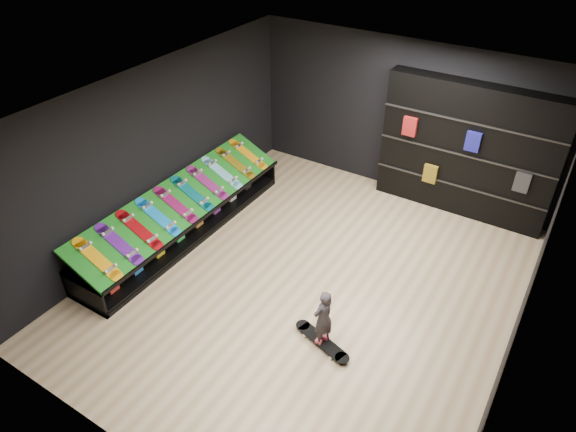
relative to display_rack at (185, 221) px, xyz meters
The scene contains 21 objects.
floor 2.56m from the display_rack, ahead, with size 6.00×7.00×0.01m, color tan.
ceiling 3.75m from the display_rack, ahead, with size 6.00×7.00×0.01m, color white.
wall_back 4.51m from the display_rack, 53.92° to the left, with size 6.00×0.02×3.00m, color black.
wall_front 4.51m from the display_rack, 53.92° to the right, with size 6.00×0.02×3.00m, color black.
wall_left 1.33m from the display_rack, behind, with size 0.02×7.00×3.00m, color black.
wall_right 5.69m from the display_rack, ahead, with size 0.02×7.00×3.00m, color black.
display_rack is the anchor object (origin of this frame).
turf_ramp 0.46m from the display_rack, ahead, with size 1.00×4.50×0.04m, color #0F6112.
back_shelving 5.21m from the display_rack, 40.48° to the left, with size 3.12×0.36×2.50m, color black.
floor_skateboard 3.50m from the display_rack, 16.56° to the right, with size 0.98×0.22×0.09m, color black, non-canonical shape.
child 3.50m from the display_rack, 16.56° to the right, with size 0.20×0.14×0.54m, color black.
display_board_0 1.96m from the display_rack, 88.11° to the right, with size 0.98×0.22×0.09m, color yellow, non-canonical shape.
display_board_1 1.56m from the display_rack, 87.57° to the right, with size 0.98×0.22×0.09m, color purple, non-canonical shape.
display_board_2 1.16m from the display_rack, 86.60° to the right, with size 0.98×0.22×0.09m, color red, non-canonical shape.
display_board_3 0.80m from the display_rack, 84.35° to the right, with size 0.98×0.22×0.09m, color blue, non-canonical shape.
display_board_4 0.54m from the display_rack, 73.46° to the right, with size 0.98×0.22×0.09m, color #E5198C, non-canonical shape.
display_board_5 0.54m from the display_rack, 73.46° to the left, with size 0.98×0.22×0.09m, color #0C8C99, non-canonical shape.
display_board_6 0.80m from the display_rack, 84.35° to the left, with size 0.98×0.22×0.09m, color #2626BF, non-canonical shape.
display_board_7 1.16m from the display_rack, 86.60° to the left, with size 0.98×0.22×0.09m, color #0CB2E5, non-canonical shape.
display_board_8 1.56m from the display_rack, 87.57° to the left, with size 0.98×0.22×0.09m, color yellow, non-canonical shape.
display_board_9 1.96m from the display_rack, 88.11° to the left, with size 0.98×0.22×0.09m, color orange, non-canonical shape.
Camera 1 is at (2.95, -5.33, 5.58)m, focal length 32.00 mm.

